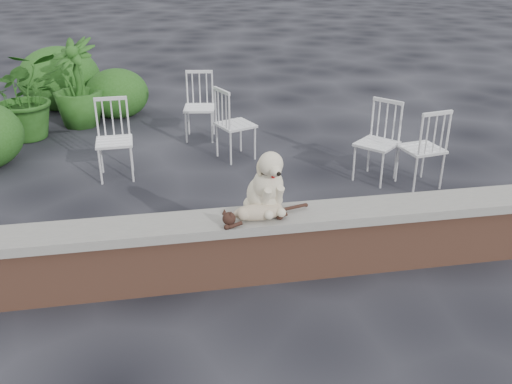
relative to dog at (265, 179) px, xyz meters
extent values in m
plane|color=black|center=(0.75, -0.08, -0.86)|extent=(60.00, 60.00, 0.00)
cube|color=brown|center=(0.75, -0.08, -0.61)|extent=(6.00, 0.30, 0.50)
cube|color=slate|center=(0.75, -0.08, -0.32)|extent=(6.20, 0.40, 0.08)
imported|color=#214D16|center=(-2.62, 4.06, -0.24)|extent=(1.26, 1.14, 1.25)
imported|color=#214D16|center=(-1.98, 4.51, -0.21)|extent=(1.03, 1.03, 1.31)
ellipsoid|color=#214D16|center=(-2.38, 5.62, -0.39)|extent=(1.34, 1.23, 1.06)
ellipsoid|color=#214D16|center=(-1.43, 4.95, -0.51)|extent=(1.00, 0.92, 0.79)
camera|label=1|loc=(-0.81, -4.07, 1.80)|focal=39.23mm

